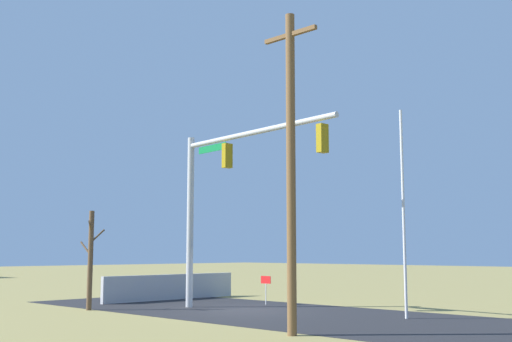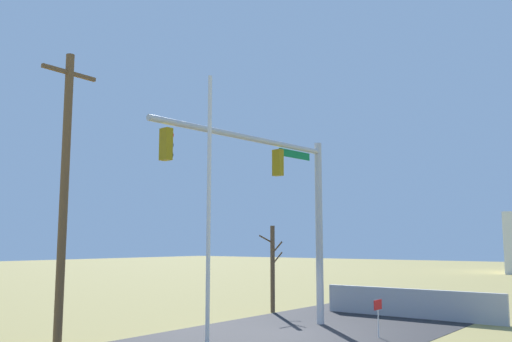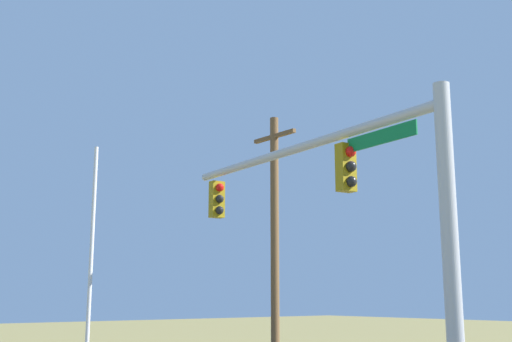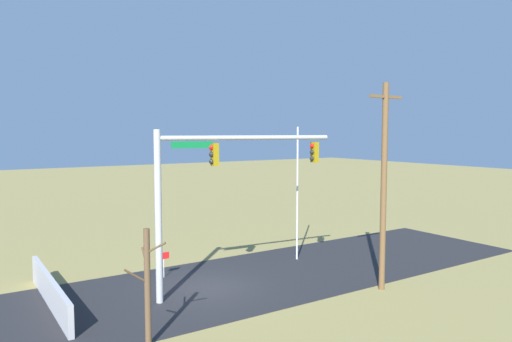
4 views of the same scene
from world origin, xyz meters
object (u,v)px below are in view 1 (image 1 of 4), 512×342
signal_mast (223,182)px  flagpole (403,212)px  utility_pole (291,164)px  bare_tree (90,258)px  open_sign (266,283)px

signal_mast → flagpole: 7.11m
utility_pole → bare_tree: (10.65, -0.23, -2.69)m
flagpole → open_sign: size_ratio=5.91×
signal_mast → bare_tree: signal_mast is taller
flagpole → bare_tree: 12.15m
utility_pole → signal_mast: bearing=-28.4°
flagpole → utility_pole: 6.07m
signal_mast → utility_pole: 7.52m
utility_pole → bare_tree: 10.98m
flagpole → open_sign: (7.35, -0.87, -2.70)m
signal_mast → flagpole: (-6.55, -2.39, -1.38)m
flagpole → open_sign: 7.88m
signal_mast → flagpole: flagpole is taller
signal_mast → open_sign: 5.28m
signal_mast → bare_tree: bearing=39.7°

